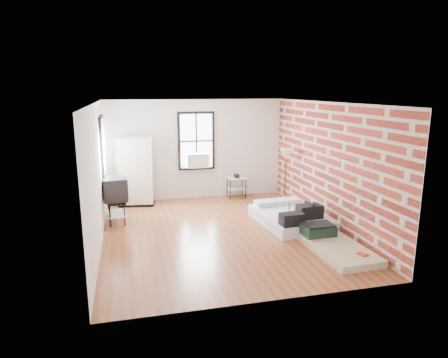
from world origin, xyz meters
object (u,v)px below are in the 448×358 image
object	(u,v)px
side_table	(236,182)
tv_stand	(115,191)
mattress_main	(292,217)
wardrobe	(135,172)
floor_lamp	(286,158)
mattress_bare	(333,244)

from	to	relation	value
side_table	tv_stand	distance (m)	3.65
mattress_main	wardrobe	world-z (taller)	wardrobe
tv_stand	side_table	bearing A→B (deg)	19.11
side_table	floor_lamp	bearing A→B (deg)	-47.29
mattress_bare	wardrobe	distance (m)	5.55
mattress_main	tv_stand	distance (m)	4.15
floor_lamp	mattress_bare	bearing A→B (deg)	-94.25
mattress_main	side_table	xyz separation A→B (m)	(-0.63, 2.54, 0.30)
side_table	wardrobe	bearing A→B (deg)	-178.58
tv_stand	mattress_main	bearing A→B (deg)	-19.86
wardrobe	tv_stand	size ratio (longest dim) A/B	1.71
mattress_bare	tv_stand	bearing A→B (deg)	144.54
mattress_bare	mattress_main	bearing A→B (deg)	93.97
tv_stand	floor_lamp	bearing A→B (deg)	-0.16
floor_lamp	tv_stand	xyz separation A→B (m)	(-4.36, -0.34, -0.54)
mattress_bare	tv_stand	size ratio (longest dim) A/B	1.65
wardrobe	tv_stand	xyz separation A→B (m)	(-0.50, -1.39, -0.14)
side_table	floor_lamp	distance (m)	1.75
wardrobe	floor_lamp	bearing A→B (deg)	-7.50
mattress_bare	side_table	world-z (taller)	side_table
mattress_main	tv_stand	xyz separation A→B (m)	(-3.96, 1.08, 0.60)
wardrobe	floor_lamp	world-z (taller)	wardrobe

